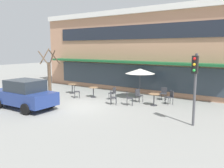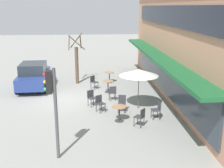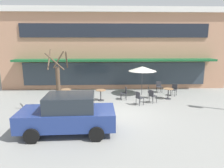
% 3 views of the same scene
% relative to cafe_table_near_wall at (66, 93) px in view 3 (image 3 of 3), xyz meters
% --- Properties ---
extents(ground_plane, '(80.00, 80.00, 0.00)m').
position_rel_cafe_table_near_wall_xyz_m(ground_plane, '(3.59, -2.86, -0.52)').
color(ground_plane, gray).
extents(building_facade, '(19.24, 9.10, 6.81)m').
position_rel_cafe_table_near_wall_xyz_m(building_facade, '(3.59, 7.10, 2.89)').
color(building_facade, tan).
rests_on(building_facade, ground).
extents(cafe_table_near_wall, '(0.70, 0.70, 0.76)m').
position_rel_cafe_table_near_wall_xyz_m(cafe_table_near_wall, '(0.00, 0.00, 0.00)').
color(cafe_table_near_wall, '#333338').
rests_on(cafe_table_near_wall, ground).
extents(cafe_table_streetside, '(0.70, 0.70, 0.76)m').
position_rel_cafe_table_near_wall_xyz_m(cafe_table_streetside, '(7.23, -0.04, 0.00)').
color(cafe_table_streetside, '#333338').
rests_on(cafe_table_streetside, ground).
extents(cafe_table_by_tree, '(0.70, 0.70, 0.76)m').
position_rel_cafe_table_near_wall_xyz_m(cafe_table_by_tree, '(2.44, -0.27, 0.00)').
color(cafe_table_by_tree, '#333338').
rests_on(cafe_table_by_tree, ground).
extents(patio_umbrella_green_folded, '(2.10, 2.10, 2.20)m').
position_rel_cafe_table_near_wall_xyz_m(patio_umbrella_green_folded, '(5.56, 1.17, 1.51)').
color(patio_umbrella_green_folded, '#4C4C51').
rests_on(patio_umbrella_green_folded, ground).
extents(cafe_chair_0, '(0.56, 0.56, 0.89)m').
position_rel_cafe_table_near_wall_xyz_m(cafe_chair_0, '(7.97, 0.87, 0.01)').
color(cafe_chair_0, '#333338').
rests_on(cafe_chair_0, ground).
extents(cafe_chair_1, '(0.55, 0.55, 0.89)m').
position_rel_cafe_table_near_wall_xyz_m(cafe_chair_1, '(4.92, -1.37, 0.01)').
color(cafe_chair_1, '#333338').
rests_on(cafe_chair_1, ground).
extents(cafe_chair_2, '(0.55, 0.55, 0.89)m').
position_rel_cafe_table_near_wall_xyz_m(cafe_chair_2, '(5.88, -0.93, 0.01)').
color(cafe_chair_2, '#333338').
rests_on(cafe_chair_2, ground).
extents(cafe_chair_3, '(0.48, 0.48, 0.89)m').
position_rel_cafe_table_near_wall_xyz_m(cafe_chair_3, '(5.96, 0.23, 0.01)').
color(cafe_chair_3, '#333338').
rests_on(cafe_chair_3, ground).
extents(cafe_chair_4, '(0.57, 0.57, 0.89)m').
position_rel_cafe_table_near_wall_xyz_m(cafe_chair_4, '(1.53, -1.18, 0.01)').
color(cafe_chair_4, '#333338').
rests_on(cafe_chair_4, ground).
extents(cafe_chair_5, '(0.44, 0.44, 0.89)m').
position_rel_cafe_table_near_wall_xyz_m(cafe_chair_5, '(4.11, -0.11, 0.01)').
color(cafe_chair_5, '#333338').
rests_on(cafe_chair_5, ground).
extents(cafe_chair_6, '(0.43, 0.43, 0.89)m').
position_rel_cafe_table_near_wall_xyz_m(cafe_chair_6, '(7.09, 1.86, 0.01)').
color(cafe_chair_6, '#333338').
rests_on(cafe_chair_6, ground).
extents(parked_sedan, '(4.25, 2.12, 1.76)m').
position_rel_cafe_table_near_wall_xyz_m(parked_sedan, '(1.09, -5.20, 0.36)').
color(parked_sedan, navy).
rests_on(parked_sedan, ground).
extents(street_tree, '(1.16, 1.17, 3.62)m').
position_rel_cafe_table_near_wall_xyz_m(street_tree, '(0.05, -2.35, 1.11)').
color(street_tree, brown).
rests_on(street_tree, ground).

